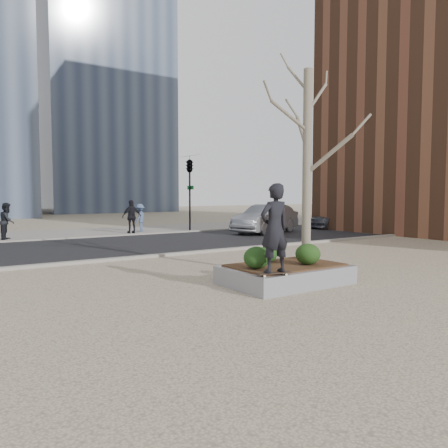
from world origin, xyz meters
TOP-DOWN VIEW (x-y plane):
  - ground at (0.00, 0.00)m, footprint 120.00×120.00m
  - street at (0.00, 10.00)m, footprint 60.00×8.00m
  - far_sidewalk at (0.00, 17.00)m, footprint 60.00×6.00m
  - planter at (1.00, 0.00)m, footprint 3.00×2.00m
  - planter_mulch at (1.00, 0.00)m, footprint 2.70×1.70m
  - sycamore_tree at (2.00, 0.30)m, footprint 2.80×2.80m
  - shrub_left at (-0.00, -0.12)m, footprint 0.62×0.62m
  - shrub_middle at (0.82, 0.47)m, footprint 0.50×0.50m
  - shrub_right at (1.43, -0.35)m, footprint 0.62×0.62m
  - skateboard at (-0.10, -0.86)m, footprint 0.81×0.39m
  - skateboarder at (-0.10, -0.86)m, footprint 0.74×0.51m
  - car_silver at (9.49, 11.15)m, footprint 5.15×3.25m
  - car_third at (15.79, 10.95)m, footprint 5.02×3.11m
  - pedestrian_a at (-3.25, 15.33)m, footprint 0.95×1.06m
  - pedestrian_b at (3.84, 15.83)m, footprint 1.16×1.17m
  - pedestrian_c at (3.04, 15.08)m, footprint 1.10×0.48m
  - traffic_light_far at (6.50, 14.60)m, footprint 0.60×2.48m

SIDE VIEW (x-z plane):
  - ground at x=0.00m, z-range 0.00..0.00m
  - street at x=0.00m, z-range 0.00..0.02m
  - far_sidewalk at x=0.00m, z-range 0.00..0.02m
  - planter at x=1.00m, z-range 0.00..0.45m
  - planter_mulch at x=1.00m, z-range 0.45..0.49m
  - skateboard at x=-0.10m, z-range 0.45..0.53m
  - car_third at x=15.79m, z-range 0.02..1.38m
  - shrub_middle at x=0.82m, z-range 0.49..0.92m
  - shrub_right at x=1.43m, z-range 0.49..1.01m
  - shrub_left at x=0.00m, z-range 0.49..1.02m
  - car_silver at x=9.49m, z-range 0.02..1.62m
  - pedestrian_b at x=3.84m, z-range 0.02..1.65m
  - pedestrian_a at x=-3.25m, z-range 0.02..1.81m
  - pedestrian_c at x=3.04m, z-range 0.02..1.89m
  - skateboarder at x=-0.10m, z-range 0.52..2.47m
  - traffic_light_far at x=6.50m, z-range 0.00..4.50m
  - sycamore_tree at x=2.00m, z-range 0.49..7.09m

